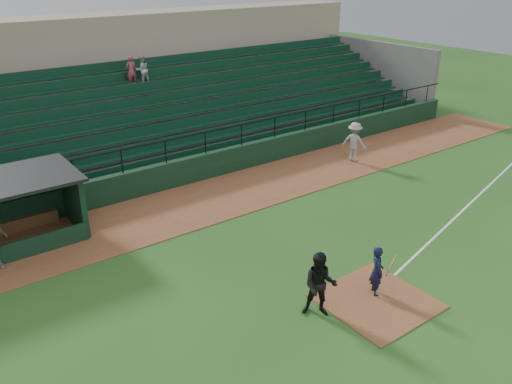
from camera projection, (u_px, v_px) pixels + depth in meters
ground at (351, 286)px, 16.25m from camera, size 90.00×90.00×0.00m
warning_track at (214, 199)px, 22.12m from camera, size 40.00×4.00×0.03m
home_plate_dirt at (376, 301)px, 15.51m from camera, size 3.00×3.00×0.03m
foul_line at (467, 206)px, 21.48m from camera, size 17.49×4.44×0.01m
stadium_structure at (126, 105)px, 27.41m from camera, size 38.00×13.08×6.40m
batter_at_plate at (377, 271)px, 15.55m from camera, size 1.11×0.72×1.61m
umpire at (320, 285)px, 14.55m from camera, size 1.21×1.20×1.97m
runner at (354, 142)px, 25.88m from camera, size 1.16×1.46×1.98m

